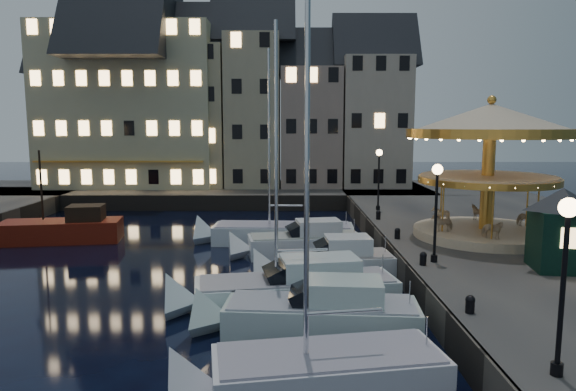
{
  "coord_description": "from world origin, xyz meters",
  "views": [
    {
      "loc": [
        0.92,
        -20.23,
        7.06
      ],
      "look_at": [
        1.0,
        8.0,
        3.2
      ],
      "focal_mm": 32.0,
      "sensor_mm": 36.0,
      "label": 1
    }
  ],
  "objects_px": {
    "streetlamp_b": "(436,199)",
    "bollard_a": "(470,303)",
    "motorboat_e": "(298,244)",
    "motorboat_f": "(274,234)",
    "streetlamp_c": "(379,171)",
    "bollard_c": "(397,233)",
    "bollard_b": "(423,258)",
    "ticket_kiosk": "(562,215)",
    "motorboat_c": "(286,290)",
    "motorboat_a": "(307,376)",
    "carousel": "(490,145)",
    "red_fishing_boat": "(64,230)",
    "motorboat_d": "(325,264)",
    "streetlamp_a": "(565,261)",
    "motorboat_b": "(309,316)",
    "bollard_d": "(378,214)"
  },
  "relations": [
    {
      "from": "streetlamp_b",
      "to": "bollard_a",
      "type": "height_order",
      "value": "streetlamp_b"
    },
    {
      "from": "streetlamp_b",
      "to": "motorboat_e",
      "type": "bearing_deg",
      "value": 132.86
    },
    {
      "from": "motorboat_e",
      "to": "motorboat_f",
      "type": "bearing_deg",
      "value": 114.25
    },
    {
      "from": "streetlamp_c",
      "to": "bollard_c",
      "type": "height_order",
      "value": "streetlamp_c"
    },
    {
      "from": "streetlamp_b",
      "to": "streetlamp_c",
      "type": "height_order",
      "value": "same"
    },
    {
      "from": "bollard_b",
      "to": "ticket_kiosk",
      "type": "xyz_separation_m",
      "value": [
        5.27,
        -0.67,
        1.94
      ]
    },
    {
      "from": "motorboat_c",
      "to": "motorboat_a",
      "type": "bearing_deg",
      "value": -85.23
    },
    {
      "from": "ticket_kiosk",
      "to": "carousel",
      "type": "bearing_deg",
      "value": 96.05
    },
    {
      "from": "motorboat_c",
      "to": "ticket_kiosk",
      "type": "distance_m",
      "value": 11.36
    },
    {
      "from": "red_fishing_boat",
      "to": "motorboat_d",
      "type": "bearing_deg",
      "value": -26.2
    },
    {
      "from": "streetlamp_b",
      "to": "red_fishing_boat",
      "type": "height_order",
      "value": "red_fishing_boat"
    },
    {
      "from": "bollard_c",
      "to": "motorboat_a",
      "type": "distance_m",
      "value": 14.06
    },
    {
      "from": "streetlamp_a",
      "to": "bollard_c",
      "type": "xyz_separation_m",
      "value": [
        -0.6,
        14.5,
        -2.41
      ]
    },
    {
      "from": "motorboat_b",
      "to": "red_fishing_boat",
      "type": "xyz_separation_m",
      "value": [
        -14.39,
        14.13,
        0.05
      ]
    },
    {
      "from": "streetlamp_a",
      "to": "red_fishing_boat",
      "type": "relative_size",
      "value": 0.57
    },
    {
      "from": "motorboat_a",
      "to": "motorboat_c",
      "type": "bearing_deg",
      "value": 94.77
    },
    {
      "from": "streetlamp_a",
      "to": "bollard_a",
      "type": "height_order",
      "value": "streetlamp_a"
    },
    {
      "from": "streetlamp_c",
      "to": "bollard_a",
      "type": "bearing_deg",
      "value": -91.76
    },
    {
      "from": "streetlamp_a",
      "to": "motorboat_d",
      "type": "xyz_separation_m",
      "value": [
        -4.49,
        12.02,
        -3.38
      ]
    },
    {
      "from": "bollard_d",
      "to": "motorboat_c",
      "type": "distance_m",
      "value": 13.24
    },
    {
      "from": "streetlamp_a",
      "to": "motorboat_a",
      "type": "relative_size",
      "value": 0.35
    },
    {
      "from": "ticket_kiosk",
      "to": "motorboat_a",
      "type": "bearing_deg",
      "value": -144.7
    },
    {
      "from": "motorboat_d",
      "to": "red_fishing_boat",
      "type": "relative_size",
      "value": 0.9
    },
    {
      "from": "bollard_a",
      "to": "carousel",
      "type": "bearing_deg",
      "value": 66.87
    },
    {
      "from": "streetlamp_a",
      "to": "bollard_c",
      "type": "bearing_deg",
      "value": 92.37
    },
    {
      "from": "motorboat_f",
      "to": "bollard_c",
      "type": "bearing_deg",
      "value": -35.99
    },
    {
      "from": "streetlamp_c",
      "to": "bollard_b",
      "type": "height_order",
      "value": "streetlamp_c"
    },
    {
      "from": "bollard_a",
      "to": "bollard_d",
      "type": "xyz_separation_m",
      "value": [
        0.0,
        16.0,
        0.0
      ]
    },
    {
      "from": "motorboat_a",
      "to": "red_fishing_boat",
      "type": "xyz_separation_m",
      "value": [
        -14.17,
        18.15,
        0.15
      ]
    },
    {
      "from": "bollard_a",
      "to": "motorboat_c",
      "type": "bearing_deg",
      "value": 144.38
    },
    {
      "from": "bollard_c",
      "to": "bollard_d",
      "type": "bearing_deg",
      "value": 90.0
    },
    {
      "from": "streetlamp_b",
      "to": "motorboat_f",
      "type": "distance_m",
      "value": 12.11
    },
    {
      "from": "motorboat_a",
      "to": "red_fishing_boat",
      "type": "distance_m",
      "value": 23.03
    },
    {
      "from": "streetlamp_a",
      "to": "motorboat_f",
      "type": "relative_size",
      "value": 0.33
    },
    {
      "from": "bollard_d",
      "to": "motorboat_a",
      "type": "bearing_deg",
      "value": -105.5
    },
    {
      "from": "motorboat_d",
      "to": "motorboat_f",
      "type": "bearing_deg",
      "value": 109.7
    },
    {
      "from": "carousel",
      "to": "motorboat_c",
      "type": "bearing_deg",
      "value": -146.75
    },
    {
      "from": "streetlamp_a",
      "to": "ticket_kiosk",
      "type": "bearing_deg",
      "value": 62.1
    },
    {
      "from": "motorboat_e",
      "to": "red_fishing_boat",
      "type": "height_order",
      "value": "red_fishing_boat"
    },
    {
      "from": "motorboat_a",
      "to": "motorboat_d",
      "type": "relative_size",
      "value": 1.83
    },
    {
      "from": "red_fishing_boat",
      "to": "bollard_d",
      "type": "bearing_deg",
      "value": 1.17
    },
    {
      "from": "streetlamp_c",
      "to": "motorboat_c",
      "type": "distance_m",
      "value": 16.99
    },
    {
      "from": "bollard_d",
      "to": "streetlamp_a",
      "type": "bearing_deg",
      "value": -88.28
    },
    {
      "from": "streetlamp_a",
      "to": "red_fishing_boat",
      "type": "bearing_deg",
      "value": 135.44
    },
    {
      "from": "streetlamp_b",
      "to": "bollard_d",
      "type": "relative_size",
      "value": 7.32
    },
    {
      "from": "streetlamp_a",
      "to": "bollard_b",
      "type": "distance_m",
      "value": 9.82
    },
    {
      "from": "streetlamp_a",
      "to": "red_fishing_boat",
      "type": "distance_m",
      "value": 28.14
    },
    {
      "from": "motorboat_a",
      "to": "motorboat_c",
      "type": "xyz_separation_m",
      "value": [
        -0.55,
        6.63,
        0.14
      ]
    },
    {
      "from": "streetlamp_b",
      "to": "motorboat_b",
      "type": "relative_size",
      "value": 0.55
    },
    {
      "from": "motorboat_c",
      "to": "ticket_kiosk",
      "type": "relative_size",
      "value": 3.14
    }
  ]
}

